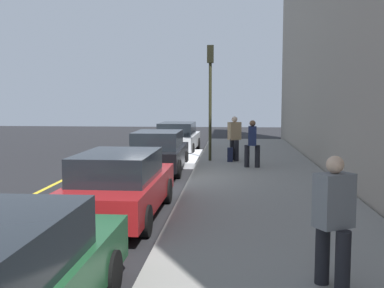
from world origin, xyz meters
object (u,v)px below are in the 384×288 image
(parked_car_white, at_px, (178,138))
(traffic_light_pole, at_px, (210,84))
(pedestrian_grey_coat, at_px, (333,219))
(pedestrian_tan_coat, at_px, (234,137))
(parked_car_black, at_px, (158,152))
(rolling_suitcase, at_px, (230,154))
(parked_car_red, at_px, (120,185))
(pedestrian_navy_coat, at_px, (252,142))

(parked_car_white, bearing_deg, traffic_light_pole, -154.36)
(parked_car_white, distance_m, traffic_light_pole, 4.77)
(pedestrian_grey_coat, xyz_separation_m, pedestrian_tan_coat, (12.94, 1.22, -0.00))
(parked_car_black, bearing_deg, rolling_suitcase, -52.06)
(pedestrian_grey_coat, bearing_deg, parked_car_red, 43.74)
(pedestrian_tan_coat, height_order, rolling_suitcase, pedestrian_tan_coat)
(parked_car_black, bearing_deg, pedestrian_grey_coat, -159.29)
(parked_car_black, xyz_separation_m, parked_car_white, (5.93, -0.03, 0.00))
(pedestrian_grey_coat, height_order, rolling_suitcase, pedestrian_grey_coat)
(pedestrian_tan_coat, relative_size, pedestrian_navy_coat, 1.04)
(parked_car_red, distance_m, pedestrian_grey_coat, 5.60)
(pedestrian_grey_coat, bearing_deg, traffic_light_pole, 9.77)
(pedestrian_tan_coat, height_order, traffic_light_pole, traffic_light_pole)
(parked_car_red, bearing_deg, pedestrian_grey_coat, -136.26)
(pedestrian_grey_coat, height_order, pedestrian_tan_coat, pedestrian_grey_coat)
(pedestrian_grey_coat, bearing_deg, parked_car_white, 13.51)
(parked_car_red, height_order, parked_car_white, same)
(parked_car_black, relative_size, pedestrian_navy_coat, 2.45)
(parked_car_red, bearing_deg, parked_car_black, 1.13)
(parked_car_black, height_order, pedestrian_grey_coat, pedestrian_grey_coat)
(parked_car_red, relative_size, pedestrian_navy_coat, 2.76)
(parked_car_black, bearing_deg, parked_car_white, -0.30)
(parked_car_black, distance_m, traffic_light_pole, 3.84)
(parked_car_white, distance_m, rolling_suitcase, 4.68)
(rolling_suitcase, bearing_deg, pedestrian_grey_coat, -173.70)
(pedestrian_tan_coat, distance_m, pedestrian_navy_coat, 1.98)
(parked_car_red, height_order, pedestrian_grey_coat, pedestrian_grey_coat)
(pedestrian_navy_coat, distance_m, traffic_light_pole, 3.26)
(pedestrian_tan_coat, xyz_separation_m, rolling_suitcase, (-0.36, 0.17, -0.68))
(parked_car_black, relative_size, traffic_light_pole, 0.91)
(parked_car_black, height_order, pedestrian_navy_coat, pedestrian_navy_coat)
(parked_car_black, distance_m, pedestrian_navy_coat, 3.47)
(parked_car_white, height_order, pedestrian_navy_coat, pedestrian_navy_coat)
(parked_car_black, relative_size, parked_car_white, 0.92)
(parked_car_white, bearing_deg, rolling_suitcase, -146.61)
(parked_car_white, height_order, traffic_light_pole, traffic_light_pole)
(parked_car_black, distance_m, parked_car_white, 5.93)
(pedestrian_grey_coat, distance_m, pedestrian_navy_coat, 11.08)
(parked_car_white, bearing_deg, parked_car_black, 179.70)
(parked_car_white, height_order, rolling_suitcase, parked_car_white)
(parked_car_black, height_order, pedestrian_tan_coat, pedestrian_tan_coat)
(pedestrian_grey_coat, relative_size, pedestrian_navy_coat, 1.04)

